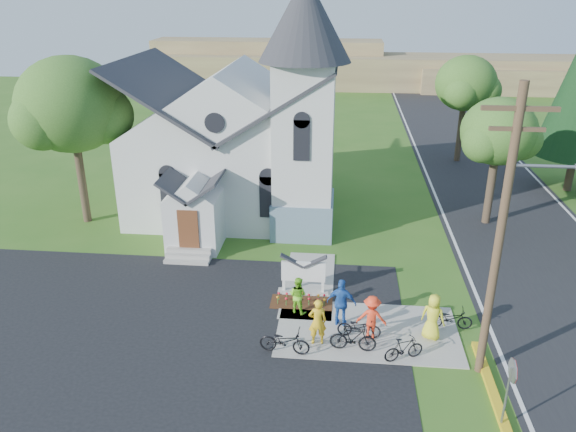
# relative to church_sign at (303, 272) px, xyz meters

# --- Properties ---
(ground) EXTENTS (120.00, 120.00, 0.00)m
(ground) POSITION_rel_church_sign_xyz_m (1.20, -3.20, -1.03)
(ground) COLOR #32611B
(ground) RESTS_ON ground
(parking_lot) EXTENTS (20.00, 16.00, 0.02)m
(parking_lot) POSITION_rel_church_sign_xyz_m (-5.80, -5.20, -1.02)
(parking_lot) COLOR black
(parking_lot) RESTS_ON ground
(road) EXTENTS (8.00, 90.00, 0.02)m
(road) POSITION_rel_church_sign_xyz_m (11.20, 11.80, -1.02)
(road) COLOR black
(road) RESTS_ON ground
(sidewalk) EXTENTS (7.00, 4.00, 0.05)m
(sidewalk) POSITION_rel_church_sign_xyz_m (2.70, -2.70, -1.00)
(sidewalk) COLOR #9B968C
(sidewalk) RESTS_ON ground
(church) EXTENTS (12.35, 12.00, 13.00)m
(church) POSITION_rel_church_sign_xyz_m (-4.28, 9.28, 4.22)
(church) COLOR silver
(church) RESTS_ON ground
(church_sign) EXTENTS (2.20, 0.40, 1.70)m
(church_sign) POSITION_rel_church_sign_xyz_m (0.00, 0.00, 0.00)
(church_sign) COLOR #9B968C
(church_sign) RESTS_ON ground
(flower_bed) EXTENTS (2.60, 1.10, 0.07)m
(flower_bed) POSITION_rel_church_sign_xyz_m (0.00, -0.90, -0.99)
(flower_bed) COLOR #3C2310
(flower_bed) RESTS_ON ground
(utility_pole) EXTENTS (3.45, 0.28, 10.00)m
(utility_pole) POSITION_rel_church_sign_xyz_m (6.56, -4.70, 4.38)
(utility_pole) COLOR #413020
(utility_pole) RESTS_ON ground
(stop_sign) EXTENTS (0.11, 0.76, 2.48)m
(stop_sign) POSITION_rel_church_sign_xyz_m (6.63, -7.40, 0.75)
(stop_sign) COLOR gray
(stop_sign) RESTS_ON ground
(tree_lot_corner) EXTENTS (5.60, 5.60, 9.15)m
(tree_lot_corner) POSITION_rel_church_sign_xyz_m (-12.80, 6.80, 5.58)
(tree_lot_corner) COLOR #35241D
(tree_lot_corner) RESTS_ON ground
(tree_road_near) EXTENTS (4.00, 4.00, 7.05)m
(tree_road_near) POSITION_rel_church_sign_xyz_m (9.70, 8.80, 4.18)
(tree_road_near) COLOR #35241D
(tree_road_near) RESTS_ON ground
(tree_road_mid) EXTENTS (4.40, 4.40, 7.80)m
(tree_road_mid) POSITION_rel_church_sign_xyz_m (10.20, 20.80, 4.75)
(tree_road_mid) COLOR #35241D
(tree_road_mid) RESTS_ON ground
(distant_hills) EXTENTS (61.00, 10.00, 5.60)m
(distant_hills) POSITION_rel_church_sign_xyz_m (4.56, 53.13, 1.15)
(distant_hills) COLOR brown
(distant_hills) RESTS_ON ground
(cyclist_0) EXTENTS (0.75, 0.57, 1.86)m
(cyclist_0) POSITION_rel_church_sign_xyz_m (0.79, -3.69, -0.05)
(cyclist_0) COLOR yellow
(cyclist_0) RESTS_ON sidewalk
(bike_0) EXTENTS (1.92, 0.85, 0.98)m
(bike_0) POSITION_rel_church_sign_xyz_m (-0.36, -4.40, -0.49)
(bike_0) COLOR black
(bike_0) RESTS_ON sidewalk
(cyclist_1) EXTENTS (0.94, 0.86, 1.58)m
(cyclist_1) POSITION_rel_church_sign_xyz_m (-0.11, -1.63, -0.19)
(cyclist_1) COLOR #7AD427
(cyclist_1) RESTS_ON sidewalk
(bike_1) EXTENTS (1.74, 0.59, 1.03)m
(bike_1) POSITION_rel_church_sign_xyz_m (2.11, -4.02, -0.46)
(bike_1) COLOR black
(bike_1) RESTS_ON sidewalk
(cyclist_2) EXTENTS (1.23, 0.68, 1.98)m
(cyclist_2) POSITION_rel_church_sign_xyz_m (1.66, -2.37, 0.01)
(cyclist_2) COLOR #2359B3
(cyclist_2) RESTS_ON sidewalk
(bike_2) EXTENTS (1.69, 0.69, 0.87)m
(bike_2) POSITION_rel_church_sign_xyz_m (2.36, -3.14, -0.54)
(bike_2) COLOR black
(bike_2) RESTS_ON sidewalk
(cyclist_3) EXTENTS (1.19, 0.76, 1.75)m
(cyclist_3) POSITION_rel_church_sign_xyz_m (2.80, -3.12, -0.10)
(cyclist_3) COLOR #FE3C1C
(cyclist_3) RESTS_ON sidewalk
(bike_3) EXTENTS (1.57, 1.00, 0.92)m
(bike_3) POSITION_rel_church_sign_xyz_m (3.91, -4.40, -0.52)
(bike_3) COLOR black
(bike_3) RESTS_ON sidewalk
(cyclist_4) EXTENTS (1.07, 0.91, 1.85)m
(cyclist_4) POSITION_rel_church_sign_xyz_m (5.08, -2.94, -0.05)
(cyclist_4) COLOR yellow
(cyclist_4) RESTS_ON sidewalk
(bike_4) EXTENTS (1.69, 0.63, 0.88)m
(bike_4) POSITION_rel_church_sign_xyz_m (5.90, -2.21, -0.54)
(bike_4) COLOR black
(bike_4) RESTS_ON sidewalk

